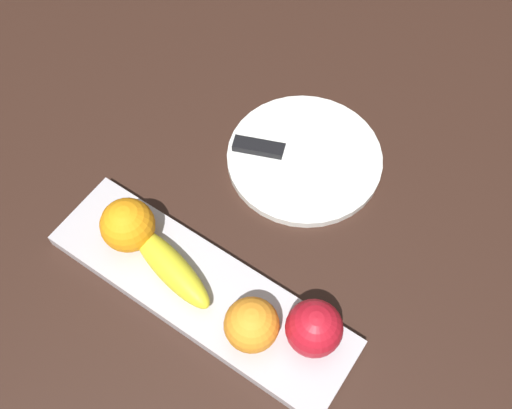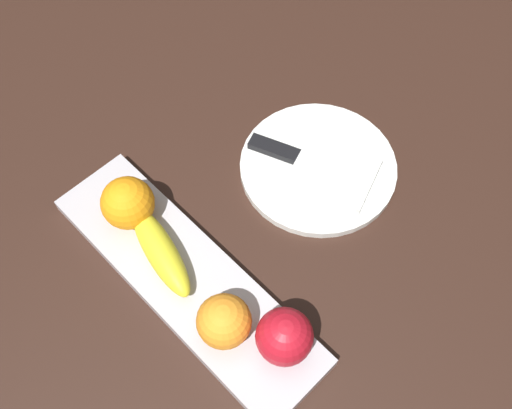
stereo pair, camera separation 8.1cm
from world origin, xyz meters
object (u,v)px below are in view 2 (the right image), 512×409
Objects in this scene: folded_napkin at (334,173)px; orange_near_banana at (129,202)px; banana at (160,251)px; orange_near_apple at (224,321)px; dinner_plate at (318,167)px; knife at (287,154)px; fruit_tray at (186,278)px; apple at (284,337)px.

orange_near_banana is at bearing -120.51° from folded_napkin.
banana is at bearing -9.33° from orange_near_banana.
orange_near_apple is 0.29m from folded_napkin.
knife reaches higher than dinner_plate.
orange_near_apple is at bearing -5.85° from orange_near_banana.
banana is at bearing 176.21° from orange_near_apple.
fruit_tray is at bearing -160.04° from banana.
orange_near_banana is at bearing -129.78° from knife.
folded_napkin is (0.15, 0.26, -0.04)m from orange_near_banana.
banana is 0.28m from dinner_plate.
dinner_plate is 2.04× the size of folded_napkin.
folded_napkin is 0.67× the size of knife.
apple is at bearing -61.74° from folded_napkin.
apple is (0.16, 0.03, 0.05)m from fruit_tray.
fruit_tray is at bearing -96.41° from folded_napkin.
folded_napkin is (0.07, 0.27, -0.02)m from banana.
apple is 0.20m from banana.
dinner_plate is at bearing 90.00° from fruit_tray.
orange_near_banana is at bearing 3.89° from banana.
banana is 1.30× the size of folded_napkin.
banana reaches higher than folded_napkin.
dinner_plate is 0.03m from folded_napkin.
dinner_plate is at bearing 64.67° from orange_near_banana.
dinner_plate is 1.37× the size of knife.
fruit_tray is at bearing -171.08° from apple.
orange_near_banana is 0.30m from folded_napkin.
banana is 2.20× the size of orange_near_apple.
banana is (-0.04, -0.01, 0.03)m from fruit_tray.
knife is at bearing 100.60° from fruit_tray.
orange_near_banana reaches higher than knife.
dinner_plate is (0.12, 0.26, -0.05)m from orange_near_banana.
fruit_tray is 2.89× the size of banana.
fruit_tray is 0.27m from dinner_plate.
banana is (-0.20, -0.03, -0.02)m from apple.
apple is 1.03× the size of orange_near_apple.
fruit_tray is at bearing -101.12° from knife.
knife reaches higher than fruit_tray.
banana is at bearing -104.95° from folded_napkin.
orange_near_apple reaches higher than dinner_plate.
orange_near_apple is at bearing -170.57° from banana.
orange_near_apple is 0.30m from dinner_plate.
knife is (0.08, 0.24, -0.04)m from orange_near_banana.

